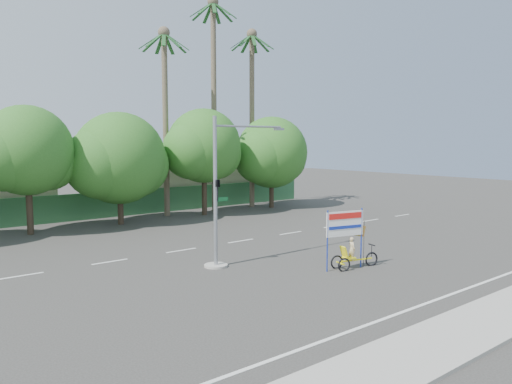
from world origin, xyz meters
TOP-DOWN VIEW (x-y plane):
  - ground at (0.00, 0.00)m, footprint 120.00×120.00m
  - sidewalk_near at (0.00, -7.50)m, footprint 50.00×2.40m
  - fence at (0.00, 21.50)m, footprint 38.00×0.08m
  - building_right at (8.00, 26.00)m, footprint 14.00×8.00m
  - tree_left at (-7.05, 18.00)m, footprint 6.66×5.60m
  - tree_center at (-1.05, 18.00)m, footprint 7.62×6.40m
  - tree_right at (5.95, 18.00)m, footprint 6.90×5.80m
  - tree_far_right at (12.95, 18.00)m, footprint 7.38×6.20m
  - palm_tall at (8.00, 19.50)m, footprint 3.73×3.79m
  - palm_mid at (12.00, 19.50)m, footprint 3.73×3.79m
  - palm_short at (3.50, 19.50)m, footprint 3.73×3.79m
  - traffic_signal at (-2.20, 3.98)m, footprint 4.72×1.10m
  - trike_billboard at (2.06, -0.17)m, footprint 2.81×1.05m

SIDE VIEW (x-z plane):
  - ground at x=0.00m, z-range 0.00..0.00m
  - sidewalk_near at x=0.00m, z-range 0.00..0.12m
  - fence at x=0.00m, z-range 0.00..2.00m
  - trike_billboard at x=2.06m, z-range -0.28..2.55m
  - building_right at x=8.00m, z-range 0.00..3.60m
  - traffic_signal at x=-2.20m, z-range -0.58..6.42m
  - tree_center at x=-1.05m, z-range 0.54..8.39m
  - tree_far_right at x=12.95m, z-range 0.68..8.61m
  - tree_left at x=-7.05m, z-range 1.02..9.09m
  - tree_right at x=5.95m, z-range 1.06..9.42m
  - palm_short at x=3.50m, z-range 1.64..16.09m
  - palm_mid at x=12.00m, z-range 1.67..17.12m
  - palm_tall at x=8.00m, z-range 1.74..19.19m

